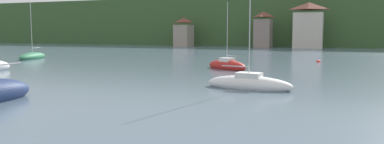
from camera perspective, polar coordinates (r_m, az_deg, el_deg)
wooded_hillside at (r=122.84m, az=20.12°, el=6.44°), size 352.00×46.97×28.55m
shore_building_west at (r=97.89m, az=-1.23°, el=5.87°), size 3.85×5.31×7.23m
shore_building_westcentral at (r=91.95m, az=10.49°, el=6.10°), size 3.84×5.07×8.38m
shore_building_central at (r=90.46m, az=16.81°, el=6.51°), size 6.59×4.79×10.21m
sailboat_far_5 at (r=58.16m, az=-22.50°, el=2.10°), size 2.90×6.22×8.24m
sailboat_mid_7 at (r=26.32m, az=8.40°, el=-1.74°), size 6.18×2.39×8.23m
sailboat_far_9 at (r=39.57m, az=5.19°, el=0.93°), size 5.25×3.99×7.13m
mooring_buoy_near at (r=50.75m, az=18.18°, el=1.40°), size 0.54×0.54×0.54m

